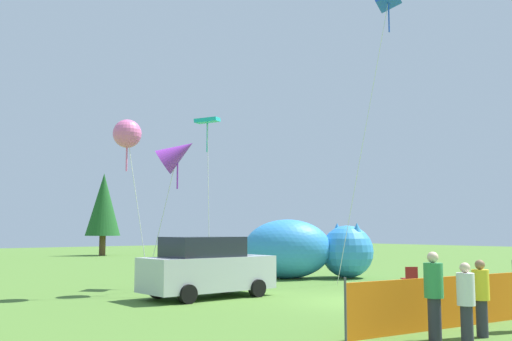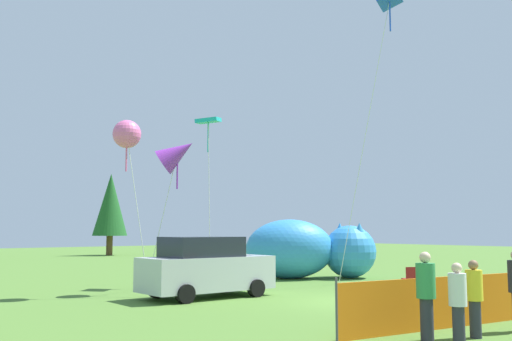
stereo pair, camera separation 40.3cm
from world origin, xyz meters
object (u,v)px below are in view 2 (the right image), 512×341
at_px(spectator_in_yellow_shirt, 474,295).
at_px(spectator_in_blue_shirt, 426,292).
at_px(spectator_in_white_shirt, 458,300).
at_px(kite_blue_box, 388,7).
at_px(kite_pink_octopus, 127,134).
at_px(parked_car, 206,268).
at_px(inflatable_cat, 308,251).
at_px(kite_purple_delta, 178,153).
at_px(kite_teal_diamond, 208,123).
at_px(folding_chair, 411,277).

bearing_deg(spectator_in_yellow_shirt, spectator_in_blue_shirt, 157.27).
height_order(spectator_in_white_shirt, kite_blue_box, kite_blue_box).
bearing_deg(kite_blue_box, kite_pink_octopus, 156.70).
distance_m(parked_car, spectator_in_blue_shirt, 8.89).
bearing_deg(kite_blue_box, spectator_in_yellow_shirt, -133.53).
xyz_separation_m(inflatable_cat, spectator_in_blue_shirt, (-8.37, -12.07, -0.27)).
distance_m(inflatable_cat, kite_blue_box, 11.15).
bearing_deg(kite_blue_box, spectator_in_white_shirt, -136.40).
xyz_separation_m(inflatable_cat, spectator_in_white_shirt, (-8.29, -12.73, -0.38)).
bearing_deg(spectator_in_blue_shirt, spectator_in_white_shirt, -83.40).
height_order(kite_purple_delta, kite_teal_diamond, kite_teal_diamond).
bearing_deg(kite_teal_diamond, kite_purple_delta, -148.77).
relative_size(parked_car, spectator_in_blue_shirt, 2.49).
relative_size(folding_chair, spectator_in_white_shirt, 0.56).
height_order(spectator_in_white_shirt, spectator_in_yellow_shirt, spectator_in_yellow_shirt).
height_order(kite_blue_box, kite_teal_diamond, kite_blue_box).
height_order(spectator_in_blue_shirt, spectator_in_yellow_shirt, spectator_in_blue_shirt).
distance_m(inflatable_cat, spectator_in_white_shirt, 15.20).
distance_m(folding_chair, spectator_in_blue_shirt, 9.27).
xyz_separation_m(folding_chair, kite_blue_box, (0.80, 1.31, 10.63)).
bearing_deg(kite_blue_box, parked_car, 165.93).
bearing_deg(spectator_in_yellow_shirt, kite_purple_delta, 92.61).
bearing_deg(kite_blue_box, spectator_in_blue_shirt, -139.24).
distance_m(kite_blue_box, kite_teal_diamond, 8.66).
bearing_deg(kite_blue_box, kite_purple_delta, 154.28).
bearing_deg(kite_teal_diamond, kite_blue_box, -43.16).
distance_m(folding_chair, inflatable_cat, 6.51).
bearing_deg(spectator_in_blue_shirt, kite_blue_box, 40.76).
bearing_deg(parked_car, kite_teal_diamond, 55.78).
height_order(folding_chair, spectator_in_blue_shirt, spectator_in_blue_shirt).
distance_m(spectator_in_blue_shirt, kite_pink_octopus, 11.99).
height_order(kite_purple_delta, kite_pink_octopus, kite_pink_octopus).
xyz_separation_m(spectator_in_white_shirt, kite_blue_box, (8.04, 7.65, 10.30)).
xyz_separation_m(folding_chair, kite_pink_octopus, (-8.57, 5.35, 4.97)).
relative_size(folding_chair, spectator_in_blue_shirt, 0.50).
xyz_separation_m(spectator_in_blue_shirt, kite_purple_delta, (0.55, 10.64, 3.99)).
height_order(spectator_in_white_shirt, kite_teal_diamond, kite_teal_diamond).
relative_size(spectator_in_white_shirt, kite_teal_diamond, 0.23).
relative_size(spectator_in_blue_shirt, kite_blue_box, 0.15).
bearing_deg(kite_purple_delta, kite_pink_octopus, 167.78).
distance_m(spectator_in_white_shirt, kite_teal_diamond, 14.12).
xyz_separation_m(spectator_in_white_shirt, spectator_in_blue_shirt, (-0.08, 0.66, 0.11)).
height_order(folding_chair, kite_teal_diamond, kite_teal_diamond).
height_order(parked_car, inflatable_cat, inflatable_cat).
distance_m(parked_car, inflatable_cat, 8.39).
distance_m(folding_chair, spectator_in_white_shirt, 9.63).
height_order(folding_chair, kite_purple_delta, kite_purple_delta).
bearing_deg(folding_chair, inflatable_cat, 23.08).
bearing_deg(kite_purple_delta, inflatable_cat, 10.37).
bearing_deg(kite_teal_diamond, kite_pink_octopus, -166.55).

